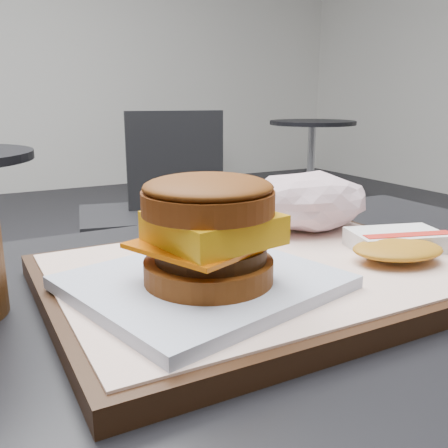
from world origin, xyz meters
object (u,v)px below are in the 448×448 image
Objects in this scene: serving_tray at (263,276)px; breakfast_sandwich at (207,243)px; hash_brown at (397,244)px; neighbor_chair at (149,203)px; crumpled_wrapper at (308,201)px.

breakfast_sandwich reaches higher than serving_tray.
hash_brown is at bearing -0.84° from breakfast_sandwich.
neighbor_chair is at bearing 74.12° from serving_tray.
crumpled_wrapper is at bearing 32.23° from breakfast_sandwich.
breakfast_sandwich is 1.69m from neighbor_chair.
hash_brown is at bearing -82.78° from crumpled_wrapper.
crumpled_wrapper is (-0.02, 0.12, 0.02)m from hash_brown.
neighbor_chair is (0.51, 1.57, -0.32)m from breakfast_sandwich.
hash_brown is at bearing -101.09° from neighbor_chair.
breakfast_sandwich is at bearing -147.77° from crumpled_wrapper.
neighbor_chair reaches higher than hash_brown.
breakfast_sandwich is (-0.07, -0.03, 0.05)m from serving_tray.
neighbor_chair is (0.32, 1.46, -0.31)m from crumpled_wrapper.
serving_tray is 0.09m from breakfast_sandwich.
hash_brown is (0.20, -0.00, -0.03)m from breakfast_sandwich.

